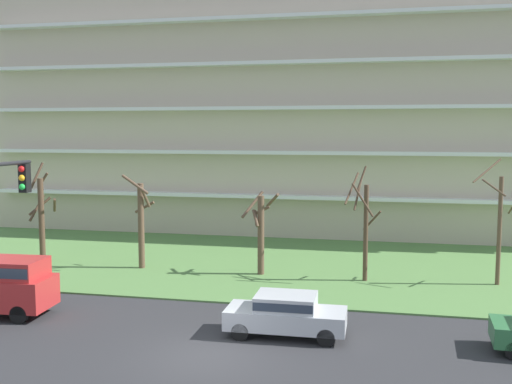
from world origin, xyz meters
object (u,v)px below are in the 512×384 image
tree_right (364,224)px  sedan_silver_near_left (286,313)px  tree_center (261,230)px  tree_far_right (499,225)px  tree_left (141,222)px  tree_far_left (42,215)px

tree_right → sedan_silver_near_left: 9.22m
tree_center → tree_far_right: bearing=1.5°
tree_center → tree_right: size_ratio=0.75×
tree_left → sedan_silver_near_left: 13.04m
tree_center → sedan_silver_near_left: size_ratio=0.99×
tree_far_left → sedan_silver_near_left: (15.57, -9.19, -1.89)m
tree_far_right → tree_center: bearing=-178.5°
tree_right → tree_far_right: size_ratio=0.94×
tree_left → sedan_silver_near_left: bearing=-43.3°
tree_far_left → tree_center: 12.79m
tree_center → tree_right: tree_right is taller
tree_left → tree_far_right: size_ratio=0.85×
tree_far_left → tree_far_right: size_ratio=0.93×
sedan_silver_near_left → tree_far_right: bearing=-134.8°
tree_left → tree_far_right: bearing=1.0°
tree_left → tree_center: 6.62m
tree_far_left → tree_center: (12.78, -0.30, -0.34)m
tree_left → sedan_silver_near_left: size_ratio=1.19×
sedan_silver_near_left → tree_far_left: bearing=-31.2°
tree_left → tree_far_right: 18.31m
tree_far_right → tree_left: bearing=-179.0°
tree_left → tree_far_left: bearing=177.0°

